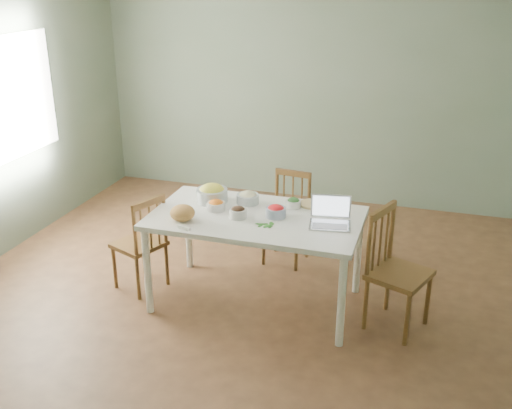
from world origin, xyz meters
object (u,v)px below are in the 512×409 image
(bread_boule, at_px, (182,213))
(bowl_squash, at_px, (212,193))
(chair_right, at_px, (400,272))
(chair_left, at_px, (139,242))
(dining_table, at_px, (256,260))
(chair_far, at_px, (286,219))
(laptop, at_px, (330,213))

(bread_boule, distance_m, bowl_squash, 0.46)
(chair_right, distance_m, bowl_squash, 1.70)
(chair_left, bearing_deg, chair_right, 112.49)
(chair_left, relative_size, bread_boule, 4.42)
(dining_table, xyz_separation_m, chair_far, (0.05, 0.82, 0.04))
(chair_far, bearing_deg, laptop, -49.61)
(chair_right, bearing_deg, laptop, 110.91)
(bowl_squash, relative_size, laptop, 0.84)
(chair_right, bearing_deg, bread_boule, 119.24)
(dining_table, height_order, chair_right, chair_right)
(chair_far, bearing_deg, bread_boule, -111.85)
(chair_right, relative_size, bowl_squash, 3.69)
(dining_table, relative_size, chair_right, 1.74)
(laptop, bearing_deg, bowl_squash, 159.44)
(chair_right, height_order, bread_boule, chair_right)
(chair_left, bearing_deg, laptop, 112.90)
(laptop, bearing_deg, chair_far, 114.71)
(chair_far, distance_m, laptop, 1.12)
(dining_table, xyz_separation_m, bowl_squash, (-0.46, 0.19, 0.48))
(dining_table, distance_m, bowl_squash, 0.69)
(bread_boule, bearing_deg, dining_table, 26.26)
(chair_right, xyz_separation_m, laptop, (-0.57, 0.01, 0.42))
(bowl_squash, distance_m, laptop, 1.10)
(chair_left, height_order, bread_boule, bread_boule)
(chair_far, xyz_separation_m, chair_right, (1.14, -0.85, 0.05))
(chair_right, xyz_separation_m, bread_boule, (-1.72, -0.23, 0.38))
(laptop, bearing_deg, bread_boule, -177.47)
(chair_far, height_order, chair_left, chair_left)
(chair_left, xyz_separation_m, chair_right, (2.25, 0.02, 0.05))
(bowl_squash, bearing_deg, laptop, -11.36)
(dining_table, distance_m, chair_far, 0.82)
(bowl_squash, bearing_deg, chair_right, -7.69)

